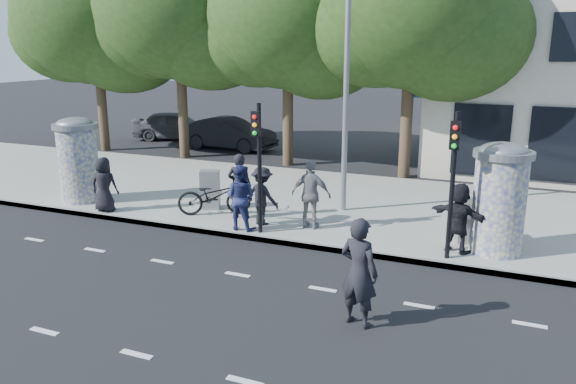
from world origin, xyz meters
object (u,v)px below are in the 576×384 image
at_px(ad_column_right, 500,196).
at_px(bicycle, 214,196).
at_px(ad_column_left, 78,158).
at_px(street_lamp, 346,51).
at_px(cabinet_right, 467,222).
at_px(ped_a, 104,184).
at_px(ped_b, 240,186).
at_px(ped_d, 262,196).
at_px(traffic_pole_near, 258,155).
at_px(ped_f, 459,218).
at_px(cabinet_left, 210,190).
at_px(car_mid, 229,134).
at_px(car_left, 175,125).
at_px(ped_c, 240,197).
at_px(traffic_pole_far, 453,171).
at_px(man_road, 359,272).
at_px(ped_e, 311,195).

height_order(ad_column_right, bicycle, ad_column_right).
distance_m(ad_column_left, street_lamp, 8.90).
bearing_deg(cabinet_right, ped_a, 168.28).
relative_size(ped_b, ped_d, 1.15).
xyz_separation_m(traffic_pole_near, ped_a, (-5.09, 0.06, -1.26)).
relative_size(traffic_pole_near, ped_f, 2.01).
bearing_deg(ped_b, cabinet_left, -36.30).
bearing_deg(car_mid, ped_d, -143.08).
bearing_deg(ped_f, car_mid, -20.81).
relative_size(ped_b, car_left, 0.41).
relative_size(ped_c, bicycle, 0.84).
distance_m(ped_d, bicycle, 1.72).
height_order(ped_a, bicycle, ped_a).
xyz_separation_m(traffic_pole_far, ped_b, (-5.89, 1.01, -1.15)).
distance_m(ad_column_left, ped_c, 6.05).
height_order(traffic_pole_far, ped_c, traffic_pole_far).
bearing_deg(traffic_pole_far, ped_d, 171.98).
xyz_separation_m(street_lamp, ped_b, (-2.49, -1.83, -3.71)).
xyz_separation_m(ad_column_right, ped_f, (-0.85, -0.33, -0.54)).
bearing_deg(ped_f, ad_column_left, 20.43).
relative_size(traffic_pole_far, ped_a, 2.08).
bearing_deg(ped_f, bicycle, 17.52).
xyz_separation_m(man_road, bicycle, (-5.60, 4.57, -0.31)).
height_order(man_road, car_left, man_road).
bearing_deg(car_mid, man_road, -139.92).
height_order(ad_column_left, ad_column_right, same).
distance_m(traffic_pole_near, car_mid, 13.36).
distance_m(ad_column_right, traffic_pole_far, 1.52).
bearing_deg(street_lamp, man_road, -70.44).
bearing_deg(car_left, ped_b, -160.98).
distance_m(street_lamp, ped_c, 5.06).
relative_size(traffic_pole_far, ped_b, 1.82).
distance_m(traffic_pole_far, street_lamp, 5.12).
bearing_deg(traffic_pole_far, ped_e, 166.25).
relative_size(ped_e, bicycle, 0.89).
relative_size(ped_f, bicycle, 0.80).
height_order(ad_column_left, ped_d, ad_column_left).
distance_m(traffic_pole_far, car_mid, 16.39).
relative_size(bicycle, cabinet_right, 2.01).
distance_m(ad_column_right, ped_b, 6.91).
relative_size(ped_c, car_left, 0.39).
relative_size(ad_column_left, ped_e, 1.41).
xyz_separation_m(car_left, car_mid, (4.06, -1.45, -0.00)).
distance_m(ped_a, ped_f, 10.05).
distance_m(ped_a, car_left, 14.01).
xyz_separation_m(traffic_pole_near, ped_d, (-0.25, 0.71, -1.27)).
bearing_deg(car_mid, bicycle, -149.36).
bearing_deg(ped_d, street_lamp, -112.23).
bearing_deg(ped_e, ped_c, 24.79).
relative_size(ped_b, ped_f, 1.10).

